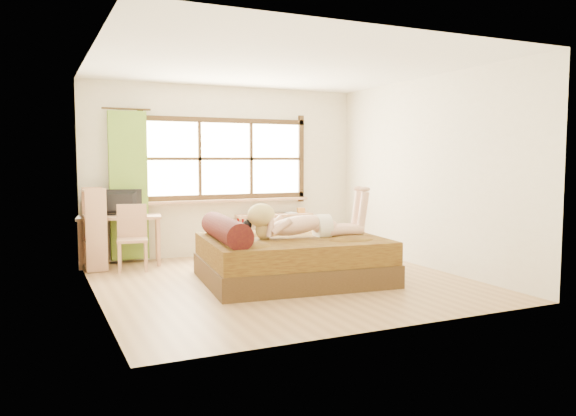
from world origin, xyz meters
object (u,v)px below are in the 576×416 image
bed (288,257)px  pipe_shelf (275,224)px  desk (120,222)px  kitten (236,229)px  bookshelf (95,229)px  chair (132,233)px  woman (305,211)px

bed → pipe_shelf: 2.21m
desk → pipe_shelf: 2.51m
kitten → bookshelf: bearing=137.1°
bed → pipe_shelf: bearing=76.5°
desk → bookshelf: bearing=-144.4°
bed → chair: (-1.67, 1.59, 0.21)m
bookshelf → kitten: bearing=-48.3°
desk → chair: bearing=-63.4°
woman → kitten: size_ratio=4.67×
woman → bed: bearing=170.5°
bed → woman: 0.62m
chair → kitten: bearing=-46.6°
woman → chair: woman is taller
desk → bookshelf: size_ratio=1.08×
pipe_shelf → woman: bearing=-101.2°
woman → pipe_shelf: 2.23m
bookshelf → bed: bearing=-39.3°
woman → bookshelf: woman is taller
kitten → desk: bearing=126.7°
woman → pipe_shelf: woman is taller
woman → chair: (-1.88, 1.65, -0.38)m
kitten → bookshelf: bookshelf is taller
desk → bookshelf: bookshelf is taller
kitten → desk: kitten is taller
bed → woman: size_ratio=1.53×
woman → chair: bearing=144.4°
kitten → bookshelf: size_ratio=0.29×
desk → pipe_shelf: desk is taller
kitten → chair: chair is taller
kitten → bookshelf: (-1.49, 1.68, -0.11)m
bed → kitten: bearing=177.6°
chair → bed: bearing=-34.1°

